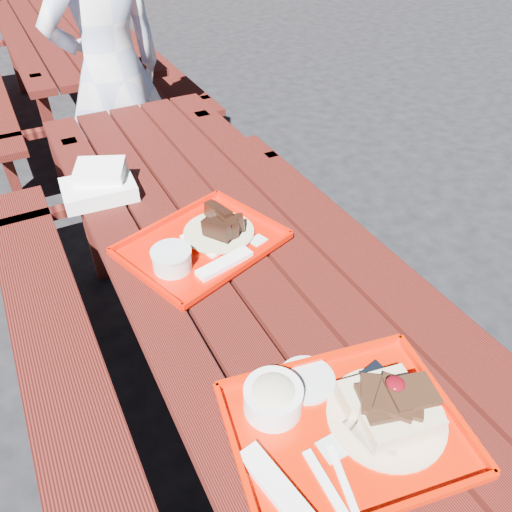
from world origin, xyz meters
name	(u,v)px	position (x,y,z in m)	size (l,w,h in m)	color
ground	(239,393)	(0.00, 0.00, 0.00)	(60.00, 60.00, 0.00)	black
picnic_table_near	(235,291)	(0.00, 0.00, 0.56)	(1.41, 2.40, 0.75)	#4B150E
picnic_table_far	(65,53)	(0.00, 2.80, 0.56)	(1.41, 2.40, 0.75)	#4B150E
near_tray	(342,414)	(-0.06, -0.65, 0.79)	(0.53, 0.45, 0.15)	red
far_tray	(202,244)	(-0.09, 0.03, 0.77)	(0.54, 0.48, 0.08)	red
white_cloth	(99,185)	(-0.28, 0.48, 0.79)	(0.25, 0.22, 0.10)	white
person	(112,74)	(0.02, 1.42, 0.83)	(0.61, 0.40, 1.67)	#A5B5DA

